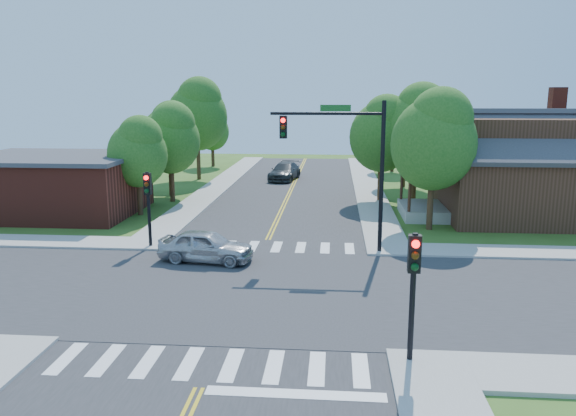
# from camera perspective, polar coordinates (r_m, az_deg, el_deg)

# --- Properties ---
(ground) EXTENTS (100.00, 100.00, 0.00)m
(ground) POSITION_cam_1_polar(r_m,az_deg,el_deg) (22.11, -4.39, -8.31)
(ground) COLOR #3A591C
(ground) RESTS_ON ground
(road_ns) EXTENTS (10.00, 90.00, 0.04)m
(road_ns) POSITION_cam_1_polar(r_m,az_deg,el_deg) (22.10, -4.39, -8.26)
(road_ns) COLOR #2D2D30
(road_ns) RESTS_ON ground
(road_ew) EXTENTS (90.00, 10.00, 0.04)m
(road_ew) POSITION_cam_1_polar(r_m,az_deg,el_deg) (22.10, -4.39, -8.25)
(road_ew) COLOR #2D2D30
(road_ew) RESTS_ON ground
(intersection_patch) EXTENTS (10.20, 10.20, 0.06)m
(intersection_patch) POSITION_cam_1_polar(r_m,az_deg,el_deg) (22.11, -4.39, -8.31)
(intersection_patch) COLOR #2D2D30
(intersection_patch) RESTS_ON ground
(sidewalk_ne) EXTENTS (40.00, 40.00, 0.14)m
(sidewalk_ne) POSITION_cam_1_polar(r_m,az_deg,el_deg) (39.12, 23.18, -0.35)
(sidewalk_ne) COLOR #9E9B93
(sidewalk_ne) RESTS_ON ground
(sidewalk_nw) EXTENTS (40.00, 40.00, 0.14)m
(sidewalk_nw) POSITION_cam_1_polar(r_m,az_deg,el_deg) (41.77, -22.72, 0.39)
(sidewalk_nw) COLOR #9E9B93
(sidewalk_nw) RESTS_ON ground
(crosswalk_north) EXTENTS (8.85, 2.00, 0.01)m
(crosswalk_north) POSITION_cam_1_polar(r_m,az_deg,el_deg) (27.95, -2.39, -3.93)
(crosswalk_north) COLOR white
(crosswalk_north) RESTS_ON ground
(crosswalk_south) EXTENTS (8.85, 2.00, 0.01)m
(crosswalk_south) POSITION_cam_1_polar(r_m,az_deg,el_deg) (16.50, -7.91, -15.42)
(crosswalk_south) COLOR white
(crosswalk_south) RESTS_ON ground
(centerline) EXTENTS (0.30, 90.00, 0.01)m
(centerline) POSITION_cam_1_polar(r_m,az_deg,el_deg) (22.09, -4.40, -8.20)
(centerline) COLOR gold
(centerline) RESTS_ON ground
(stop_bar) EXTENTS (4.60, 0.45, 0.09)m
(stop_bar) POSITION_cam_1_polar(r_m,az_deg,el_deg) (14.97, 0.75, -18.51)
(stop_bar) COLOR white
(stop_bar) RESTS_ON ground
(signal_mast_ne) EXTENTS (5.30, 0.42, 7.20)m
(signal_mast_ne) POSITION_cam_1_polar(r_m,az_deg,el_deg) (26.25, 5.90, 5.70)
(signal_mast_ne) COLOR black
(signal_mast_ne) RESTS_ON ground
(signal_pole_se) EXTENTS (0.34, 0.42, 3.80)m
(signal_pole_se) POSITION_cam_1_polar(r_m,az_deg,el_deg) (15.82, 12.64, -6.54)
(signal_pole_se) COLOR black
(signal_pole_se) RESTS_ON ground
(signal_pole_nw) EXTENTS (0.34, 0.42, 3.80)m
(signal_pole_nw) POSITION_cam_1_polar(r_m,az_deg,el_deg) (28.02, -14.04, 1.26)
(signal_pole_nw) COLOR black
(signal_pole_nw) RESTS_ON ground
(house_ne) EXTENTS (13.05, 8.80, 7.11)m
(house_ne) POSITION_cam_1_polar(r_m,az_deg,el_deg) (36.92, 23.29, 4.12)
(house_ne) COLOR #382113
(house_ne) RESTS_ON ground
(building_nw) EXTENTS (10.40, 8.40, 3.73)m
(building_nw) POSITION_cam_1_polar(r_m,az_deg,el_deg) (38.45, -22.56, 2.26)
(building_nw) COLOR maroon
(building_nw) RESTS_ON ground
(tree_e_a) EXTENTS (4.65, 4.42, 7.90)m
(tree_e_a) POSITION_cam_1_polar(r_m,az_deg,el_deg) (31.76, 14.74, 6.98)
(tree_e_a) COLOR #382314
(tree_e_a) RESTS_ON ground
(tree_e_b) EXTENTS (4.89, 4.65, 8.32)m
(tree_e_b) POSITION_cam_1_polar(r_m,az_deg,el_deg) (39.33, 13.05, 8.26)
(tree_e_b) COLOR #382314
(tree_e_b) RESTS_ON ground
(tree_e_c) EXTENTS (4.38, 4.16, 7.45)m
(tree_e_c) POSITION_cam_1_polar(r_m,az_deg,el_deg) (46.43, 11.94, 8.06)
(tree_e_c) COLOR #382314
(tree_e_c) RESTS_ON ground
(tree_e_d) EXTENTS (4.10, 3.90, 6.97)m
(tree_e_d) POSITION_cam_1_polar(r_m,az_deg,el_deg) (55.51, 10.77, 8.31)
(tree_e_d) COLOR #382314
(tree_e_d) RESTS_ON ground
(tree_w_a) EXTENTS (3.67, 3.49, 6.25)m
(tree_w_a) POSITION_cam_1_polar(r_m,az_deg,el_deg) (35.91, -14.97, 5.70)
(tree_w_a) COLOR #382314
(tree_w_a) RESTS_ON ground
(tree_w_b) EXTENTS (4.15, 3.94, 7.05)m
(tree_w_b) POSITION_cam_1_polar(r_m,az_deg,el_deg) (42.37, -11.90, 7.40)
(tree_w_b) COLOR #382314
(tree_w_b) RESTS_ON ground
(tree_w_c) EXTENTS (5.29, 5.02, 8.99)m
(tree_w_c) POSITION_cam_1_polar(r_m,az_deg,el_deg) (50.14, -9.15, 9.56)
(tree_w_c) COLOR #382314
(tree_w_c) RESTS_ON ground
(tree_w_d) EXTENTS (3.50, 3.33, 5.96)m
(tree_w_d) POSITION_cam_1_polar(r_m,az_deg,el_deg) (59.17, -7.65, 7.95)
(tree_w_d) COLOR #382314
(tree_w_d) RESTS_ON ground
(tree_house) EXTENTS (4.42, 4.20, 7.51)m
(tree_house) POSITION_cam_1_polar(r_m,az_deg,el_deg) (39.51, 9.62, 7.64)
(tree_house) COLOR #382314
(tree_house) RESTS_ON ground
(tree_bldg) EXTENTS (4.11, 3.91, 7.00)m
(tree_bldg) POSITION_cam_1_polar(r_m,az_deg,el_deg) (39.98, -11.79, 7.12)
(tree_bldg) COLOR #382314
(tree_bldg) RESTS_ON ground
(car_silver) EXTENTS (2.90, 4.75, 1.45)m
(car_silver) POSITION_cam_1_polar(r_m,az_deg,el_deg) (25.60, -8.33, -3.91)
(car_silver) COLOR #B1B4B8
(car_silver) RESTS_ON ground
(car_dgrey) EXTENTS (3.65, 5.76, 1.49)m
(car_dgrey) POSITION_cam_1_polar(r_m,az_deg,el_deg) (49.52, -0.34, 3.70)
(car_dgrey) COLOR #313537
(car_dgrey) RESTS_ON ground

